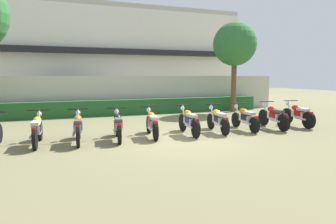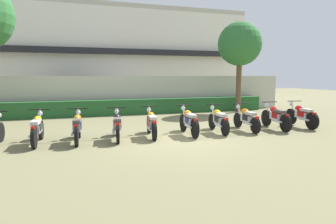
% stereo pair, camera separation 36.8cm
% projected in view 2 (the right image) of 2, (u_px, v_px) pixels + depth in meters
% --- Properties ---
extents(ground, '(60.00, 60.00, 0.00)m').
position_uv_depth(ground, '(178.00, 140.00, 9.14)').
color(ground, olive).
extents(building, '(18.83, 6.50, 6.65)m').
position_uv_depth(building, '(112.00, 57.00, 22.27)').
color(building, silver).
rests_on(building, ground).
extents(compound_wall, '(17.89, 0.30, 1.93)m').
position_uv_depth(compound_wall, '(131.00, 94.00, 15.70)').
color(compound_wall, '#BCB7A8').
rests_on(compound_wall, ground).
extents(hedge_row, '(14.31, 0.70, 0.76)m').
position_uv_depth(hedge_row, '(134.00, 107.00, 15.11)').
color(hedge_row, '#235628').
rests_on(hedge_row, ground).
extents(parked_car, '(4.66, 2.43, 1.89)m').
position_uv_depth(parked_car, '(77.00, 94.00, 16.87)').
color(parked_car, silver).
rests_on(parked_car, ground).
extents(tree_far_side, '(2.30, 2.30, 4.75)m').
position_uv_depth(tree_far_side, '(240.00, 44.00, 15.67)').
color(tree_far_side, brown).
rests_on(tree_far_side, ground).
extents(motorcycle_in_row_1, '(0.60, 1.86, 0.96)m').
position_uv_depth(motorcycle_in_row_1, '(37.00, 128.00, 8.53)').
color(motorcycle_in_row_1, black).
rests_on(motorcycle_in_row_1, ground).
extents(motorcycle_in_row_2, '(0.60, 1.82, 0.96)m').
position_uv_depth(motorcycle_in_row_2, '(77.00, 127.00, 8.76)').
color(motorcycle_in_row_2, black).
rests_on(motorcycle_in_row_2, ground).
extents(motorcycle_in_row_3, '(0.60, 1.80, 0.95)m').
position_uv_depth(motorcycle_in_row_3, '(117.00, 125.00, 9.12)').
color(motorcycle_in_row_3, black).
rests_on(motorcycle_in_row_3, ground).
extents(motorcycle_in_row_4, '(0.60, 1.82, 0.95)m').
position_uv_depth(motorcycle_in_row_4, '(151.00, 123.00, 9.55)').
color(motorcycle_in_row_4, black).
rests_on(motorcycle_in_row_4, ground).
extents(motorcycle_in_row_5, '(0.60, 1.87, 0.96)m').
position_uv_depth(motorcycle_in_row_5, '(189.00, 121.00, 9.87)').
color(motorcycle_in_row_5, black).
rests_on(motorcycle_in_row_5, ground).
extents(motorcycle_in_row_6, '(0.60, 1.82, 0.94)m').
position_uv_depth(motorcycle_in_row_6, '(218.00, 120.00, 10.25)').
color(motorcycle_in_row_6, black).
rests_on(motorcycle_in_row_6, ground).
extents(motorcycle_in_row_7, '(0.60, 1.85, 0.94)m').
position_uv_depth(motorcycle_in_row_7, '(246.00, 118.00, 10.61)').
color(motorcycle_in_row_7, black).
rests_on(motorcycle_in_row_7, ground).
extents(motorcycle_in_row_8, '(0.60, 1.93, 0.97)m').
position_uv_depth(motorcycle_in_row_8, '(276.00, 117.00, 10.89)').
color(motorcycle_in_row_8, black).
rests_on(motorcycle_in_row_8, ground).
extents(motorcycle_in_row_9, '(0.60, 1.85, 0.98)m').
position_uv_depth(motorcycle_in_row_9, '(301.00, 115.00, 11.31)').
color(motorcycle_in_row_9, black).
rests_on(motorcycle_in_row_9, ground).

